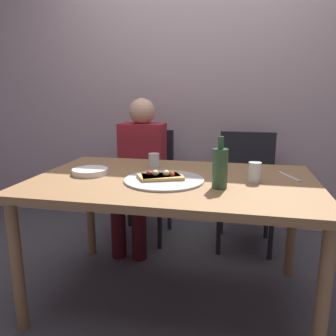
% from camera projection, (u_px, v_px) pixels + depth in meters
% --- Properties ---
extents(ground_plane, '(8.00, 8.00, 0.00)m').
position_uv_depth(ground_plane, '(173.00, 297.00, 2.01)').
color(ground_plane, '#424247').
extents(back_wall, '(6.00, 0.10, 2.60)m').
position_uv_depth(back_wall, '(201.00, 82.00, 2.94)').
color(back_wall, '#B29EA3').
rests_on(back_wall, ground_plane).
extents(dining_table, '(1.56, 0.97, 0.75)m').
position_uv_depth(dining_table, '(173.00, 191.00, 1.86)').
color(dining_table, olive).
rests_on(dining_table, ground_plane).
extents(pizza_tray, '(0.43, 0.43, 0.01)m').
position_uv_depth(pizza_tray, '(164.00, 180.00, 1.79)').
color(pizza_tray, '#ADADB2').
rests_on(pizza_tray, dining_table).
extents(pizza_slice_last, '(0.25, 0.20, 0.05)m').
position_uv_depth(pizza_slice_last, '(163.00, 177.00, 1.79)').
color(pizza_slice_last, tan).
rests_on(pizza_slice_last, pizza_tray).
extents(pizza_slice_extra, '(0.26, 0.22, 0.05)m').
position_uv_depth(pizza_slice_extra, '(159.00, 176.00, 1.80)').
color(pizza_slice_extra, tan).
rests_on(pizza_slice_extra, pizza_tray).
extents(wine_bottle, '(0.08, 0.08, 0.26)m').
position_uv_depth(wine_bottle, '(220.00, 168.00, 1.64)').
color(wine_bottle, '#2D5133').
rests_on(wine_bottle, dining_table).
extents(tumbler_near, '(0.07, 0.07, 0.11)m').
position_uv_depth(tumbler_near, '(255.00, 172.00, 1.76)').
color(tumbler_near, silver).
rests_on(tumbler_near, dining_table).
extents(tumbler_far, '(0.07, 0.07, 0.09)m').
position_uv_depth(tumbler_far, '(154.00, 160.00, 2.13)').
color(tumbler_far, silver).
rests_on(tumbler_far, dining_table).
extents(plate_stack, '(0.21, 0.21, 0.03)m').
position_uv_depth(plate_stack, '(90.00, 171.00, 1.93)').
color(plate_stack, white).
rests_on(plate_stack, dining_table).
extents(table_knife, '(0.11, 0.21, 0.01)m').
position_uv_depth(table_knife, '(289.00, 176.00, 1.88)').
color(table_knife, '#B7B7BC').
rests_on(table_knife, dining_table).
extents(chair_left, '(0.44, 0.44, 0.90)m').
position_uv_depth(chair_left, '(145.00, 176.00, 2.83)').
color(chair_left, black).
rests_on(chair_left, ground_plane).
extents(chair_right, '(0.44, 0.44, 0.90)m').
position_uv_depth(chair_right, '(246.00, 182.00, 2.66)').
color(chair_right, black).
rests_on(chair_right, ground_plane).
extents(guest_in_sweater, '(0.36, 0.56, 1.17)m').
position_uv_depth(guest_in_sweater, '(140.00, 166.00, 2.66)').
color(guest_in_sweater, maroon).
rests_on(guest_in_sweater, ground_plane).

